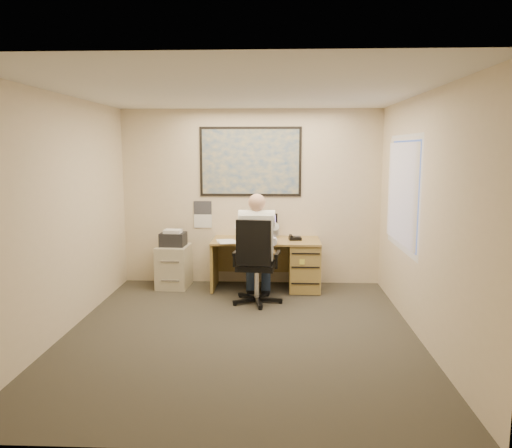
{
  "coord_description": "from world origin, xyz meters",
  "views": [
    {
      "loc": [
        0.41,
        -5.45,
        2.09
      ],
      "look_at": [
        0.12,
        1.3,
        1.07
      ],
      "focal_mm": 35.0,
      "sensor_mm": 36.0,
      "label": 1
    }
  ],
  "objects_px": {
    "desk": "(288,260)",
    "person": "(257,248)",
    "office_chair": "(257,279)",
    "filing_cabinet": "(174,262)"
  },
  "relations": [
    {
      "from": "person",
      "to": "desk",
      "type": "bearing_deg",
      "value": 57.67
    },
    {
      "from": "filing_cabinet",
      "to": "person",
      "type": "distance_m",
      "value": 1.52
    },
    {
      "from": "desk",
      "to": "office_chair",
      "type": "height_order",
      "value": "office_chair"
    },
    {
      "from": "filing_cabinet",
      "to": "office_chair",
      "type": "xyz_separation_m",
      "value": [
        1.31,
        -0.79,
        -0.04
      ]
    },
    {
      "from": "office_chair",
      "to": "filing_cabinet",
      "type": "bearing_deg",
      "value": 155.89
    },
    {
      "from": "filing_cabinet",
      "to": "office_chair",
      "type": "relative_size",
      "value": 0.75
    },
    {
      "from": "desk",
      "to": "person",
      "type": "bearing_deg",
      "value": -122.98
    },
    {
      "from": "desk",
      "to": "person",
      "type": "xyz_separation_m",
      "value": [
        -0.44,
        -0.68,
        0.31
      ]
    },
    {
      "from": "office_chair",
      "to": "person",
      "type": "relative_size",
      "value": 0.79
    },
    {
      "from": "desk",
      "to": "filing_cabinet",
      "type": "bearing_deg",
      "value": 179.16
    }
  ]
}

